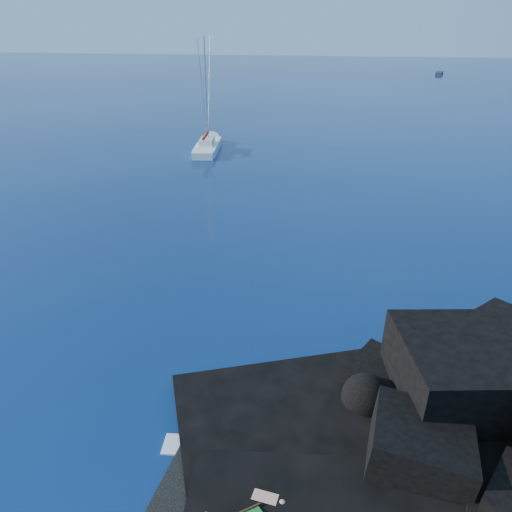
# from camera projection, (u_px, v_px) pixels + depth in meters

# --- Properties ---
(surf_foam) EXTENTS (10.00, 8.00, 0.06)m
(surf_foam) POSITION_uv_depth(u_px,v_px,m) (323.00, 414.00, 18.11)
(surf_foam) COLOR white
(surf_foam) RESTS_ON ground
(sailboat) EXTENTS (3.60, 11.19, 11.53)m
(sailboat) POSITION_uv_depth(u_px,v_px,m) (208.00, 151.00, 54.30)
(sailboat) COLOR white
(sailboat) RESTS_ON ground
(towel) EXTENTS (2.10, 1.22, 0.05)m
(towel) POSITION_uv_depth(u_px,v_px,m) (265.00, 503.00, 14.36)
(towel) COLOR white
(towel) RESTS_ON beach
(sunbather) EXTENTS (1.94, 0.76, 0.27)m
(sunbather) POSITION_uv_depth(u_px,v_px,m) (265.00, 499.00, 14.29)
(sunbather) COLOR #EAA27B
(sunbather) RESTS_ON towel
(distant_boat_a) EXTENTS (2.76, 5.29, 0.67)m
(distant_boat_a) POSITION_uv_depth(u_px,v_px,m) (439.00, 75.00, 128.52)
(distant_boat_a) COLOR #29292E
(distant_boat_a) RESTS_ON ground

